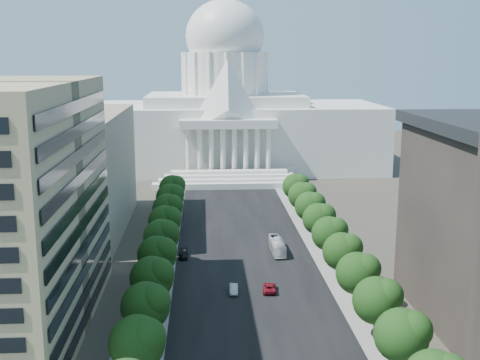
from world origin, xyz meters
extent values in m
cube|color=black|center=(0.00, 90.00, 0.00)|extent=(30.00, 260.00, 0.01)
cube|color=gray|center=(-19.00, 90.00, 0.00)|extent=(8.00, 260.00, 0.02)
cube|color=gray|center=(19.00, 90.00, 0.00)|extent=(8.00, 260.00, 0.02)
cube|color=white|center=(0.00, 185.00, 12.50)|extent=(120.00, 50.00, 25.00)
cube|color=white|center=(0.00, 185.00, 27.00)|extent=(60.00, 40.00, 4.00)
cube|color=white|center=(0.00, 158.00, 20.50)|extent=(34.00, 8.00, 3.00)
cylinder|color=white|center=(0.00, 185.00, 37.00)|extent=(32.00, 32.00, 16.00)
ellipsoid|color=white|center=(0.00, 185.00, 51.00)|extent=(30.00, 30.00, 27.60)
cylinder|color=white|center=(0.00, 185.00, 64.00)|extent=(4.80, 4.80, 7.00)
cube|color=gray|center=(-48.00, 100.00, 15.00)|extent=(38.00, 52.00, 30.00)
sphere|color=black|center=(-18.00, 24.00, 6.17)|extent=(7.60, 7.60, 7.60)
sphere|color=black|center=(-16.67, 23.24, 7.31)|extent=(5.32, 5.32, 5.32)
cylinder|color=#33261C|center=(-18.00, 36.00, 1.47)|extent=(0.56, 0.56, 2.94)
sphere|color=black|center=(-18.00, 36.00, 6.17)|extent=(7.60, 7.60, 7.60)
sphere|color=black|center=(-16.67, 35.24, 7.31)|extent=(5.32, 5.32, 5.32)
cylinder|color=#33261C|center=(-18.00, 48.00, 1.47)|extent=(0.56, 0.56, 2.94)
sphere|color=black|center=(-18.00, 48.00, 6.17)|extent=(7.60, 7.60, 7.60)
sphere|color=black|center=(-16.67, 47.24, 7.31)|extent=(5.32, 5.32, 5.32)
cylinder|color=#33261C|center=(-18.00, 60.00, 1.47)|extent=(0.56, 0.56, 2.94)
sphere|color=black|center=(-18.00, 60.00, 6.17)|extent=(7.60, 7.60, 7.60)
sphere|color=black|center=(-16.67, 59.24, 7.31)|extent=(5.32, 5.32, 5.32)
cylinder|color=#33261C|center=(-18.00, 72.00, 1.47)|extent=(0.56, 0.56, 2.94)
sphere|color=black|center=(-18.00, 72.00, 6.17)|extent=(7.60, 7.60, 7.60)
sphere|color=black|center=(-16.67, 71.24, 7.31)|extent=(5.32, 5.32, 5.32)
cylinder|color=#33261C|center=(-18.00, 84.00, 1.47)|extent=(0.56, 0.56, 2.94)
sphere|color=black|center=(-18.00, 84.00, 6.17)|extent=(7.60, 7.60, 7.60)
sphere|color=black|center=(-16.67, 83.24, 7.31)|extent=(5.32, 5.32, 5.32)
cylinder|color=#33261C|center=(-18.00, 96.00, 1.47)|extent=(0.56, 0.56, 2.94)
sphere|color=black|center=(-18.00, 96.00, 6.17)|extent=(7.60, 7.60, 7.60)
sphere|color=black|center=(-16.67, 95.24, 7.31)|extent=(5.32, 5.32, 5.32)
cylinder|color=#33261C|center=(-18.00, 108.00, 1.47)|extent=(0.56, 0.56, 2.94)
sphere|color=black|center=(-18.00, 108.00, 6.17)|extent=(7.60, 7.60, 7.60)
sphere|color=black|center=(-16.67, 107.24, 7.31)|extent=(5.32, 5.32, 5.32)
cylinder|color=#33261C|center=(-18.00, 120.00, 1.47)|extent=(0.56, 0.56, 2.94)
sphere|color=black|center=(-18.00, 120.00, 6.17)|extent=(7.60, 7.60, 7.60)
sphere|color=black|center=(-16.67, 119.24, 7.31)|extent=(5.32, 5.32, 5.32)
sphere|color=black|center=(18.00, 24.00, 6.17)|extent=(7.60, 7.60, 7.60)
sphere|color=black|center=(19.33, 23.24, 7.31)|extent=(5.32, 5.32, 5.32)
cylinder|color=#33261C|center=(18.00, 36.00, 1.47)|extent=(0.56, 0.56, 2.94)
sphere|color=black|center=(18.00, 36.00, 6.17)|extent=(7.60, 7.60, 7.60)
sphere|color=black|center=(19.33, 35.24, 7.31)|extent=(5.32, 5.32, 5.32)
cylinder|color=#33261C|center=(18.00, 48.00, 1.47)|extent=(0.56, 0.56, 2.94)
sphere|color=black|center=(18.00, 48.00, 6.17)|extent=(7.60, 7.60, 7.60)
sphere|color=black|center=(19.33, 47.24, 7.31)|extent=(5.32, 5.32, 5.32)
cylinder|color=#33261C|center=(18.00, 60.00, 1.47)|extent=(0.56, 0.56, 2.94)
sphere|color=black|center=(18.00, 60.00, 6.17)|extent=(7.60, 7.60, 7.60)
sphere|color=black|center=(19.33, 59.24, 7.31)|extent=(5.32, 5.32, 5.32)
cylinder|color=#33261C|center=(18.00, 72.00, 1.47)|extent=(0.56, 0.56, 2.94)
sphere|color=black|center=(18.00, 72.00, 6.17)|extent=(7.60, 7.60, 7.60)
sphere|color=black|center=(19.33, 71.24, 7.31)|extent=(5.32, 5.32, 5.32)
cylinder|color=#33261C|center=(18.00, 84.00, 1.47)|extent=(0.56, 0.56, 2.94)
sphere|color=black|center=(18.00, 84.00, 6.17)|extent=(7.60, 7.60, 7.60)
sphere|color=black|center=(19.33, 83.24, 7.31)|extent=(5.32, 5.32, 5.32)
cylinder|color=#33261C|center=(18.00, 96.00, 1.47)|extent=(0.56, 0.56, 2.94)
sphere|color=black|center=(18.00, 96.00, 6.17)|extent=(7.60, 7.60, 7.60)
sphere|color=black|center=(19.33, 95.24, 7.31)|extent=(5.32, 5.32, 5.32)
cylinder|color=#33261C|center=(18.00, 108.00, 1.47)|extent=(0.56, 0.56, 2.94)
sphere|color=black|center=(18.00, 108.00, 6.17)|extent=(7.60, 7.60, 7.60)
sphere|color=black|center=(19.33, 107.24, 7.31)|extent=(5.32, 5.32, 5.32)
cylinder|color=#33261C|center=(18.00, 120.00, 1.47)|extent=(0.56, 0.56, 2.94)
sphere|color=black|center=(18.00, 120.00, 6.17)|extent=(7.60, 7.60, 7.60)
sphere|color=black|center=(19.33, 119.24, 7.31)|extent=(5.32, 5.32, 5.32)
cylinder|color=gray|center=(20.50, 35.00, 4.50)|extent=(0.18, 0.18, 9.00)
cylinder|color=gray|center=(19.30, 35.00, 8.80)|extent=(2.40, 0.14, 0.14)
sphere|color=gray|center=(18.20, 35.00, 8.70)|extent=(0.44, 0.44, 0.44)
cylinder|color=gray|center=(20.50, 60.00, 4.50)|extent=(0.18, 0.18, 9.00)
cylinder|color=gray|center=(19.30, 60.00, 8.80)|extent=(2.40, 0.14, 0.14)
sphere|color=gray|center=(18.20, 60.00, 8.70)|extent=(0.44, 0.44, 0.44)
cylinder|color=gray|center=(20.50, 85.00, 4.50)|extent=(0.18, 0.18, 9.00)
cylinder|color=gray|center=(19.30, 85.00, 8.80)|extent=(2.40, 0.14, 0.14)
sphere|color=gray|center=(18.20, 85.00, 8.70)|extent=(0.44, 0.44, 0.44)
cylinder|color=gray|center=(20.50, 110.00, 4.50)|extent=(0.18, 0.18, 9.00)
cylinder|color=gray|center=(19.30, 110.00, 8.80)|extent=(2.40, 0.14, 0.14)
sphere|color=gray|center=(18.20, 110.00, 8.70)|extent=(0.44, 0.44, 0.44)
cylinder|color=gray|center=(20.50, 135.00, 4.50)|extent=(0.18, 0.18, 9.00)
cylinder|color=gray|center=(19.30, 135.00, 8.80)|extent=(2.40, 0.14, 0.14)
sphere|color=gray|center=(18.20, 135.00, 8.70)|extent=(0.44, 0.44, 0.44)
imported|color=#A6AAAD|center=(-3.42, 55.42, 0.74)|extent=(1.75, 4.54, 1.48)
imported|color=maroon|center=(3.36, 55.74, 0.73)|extent=(2.98, 5.51, 1.47)
imported|color=black|center=(-13.50, 76.26, 0.73)|extent=(2.13, 5.04, 1.45)
imported|color=silver|center=(7.63, 78.47, 1.57)|extent=(2.83, 11.30, 3.13)
camera|label=1|loc=(-8.84, -50.84, 43.84)|focal=45.00mm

